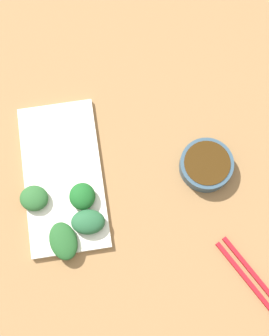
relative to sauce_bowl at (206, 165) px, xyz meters
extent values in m
cube|color=olive|center=(0.15, -0.03, -0.03)|extent=(2.10, 2.10, 0.02)
cylinder|color=#30495A|center=(0.00, 0.00, 0.00)|extent=(0.10, 0.10, 0.03)
cylinder|color=#361F06|center=(0.00, 0.00, 0.00)|extent=(0.09, 0.09, 0.02)
cube|color=silver|center=(0.28, -0.02, -0.01)|extent=(0.15, 0.30, 0.01)
ellipsoid|color=#205223|center=(0.29, 0.11, 0.00)|extent=(0.06, 0.08, 0.02)
ellipsoid|color=#235732|center=(0.24, 0.08, 0.01)|extent=(0.07, 0.06, 0.03)
ellipsoid|color=#17561F|center=(0.25, 0.03, 0.01)|extent=(0.05, 0.05, 0.03)
ellipsoid|color=#265928|center=(0.34, 0.02, 0.01)|extent=(0.07, 0.06, 0.02)
cube|color=#B4141D|center=(-0.06, 0.24, -0.01)|extent=(0.12, 0.21, 0.01)
cube|color=#B4141D|center=(-0.05, 0.25, -0.01)|extent=(0.12, 0.21, 0.01)
camera|label=1|loc=(0.18, 0.24, 0.91)|focal=51.93mm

